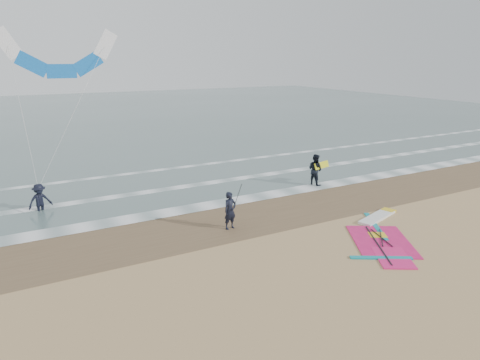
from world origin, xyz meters
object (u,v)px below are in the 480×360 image
windsurf_rig (381,234)px  person_wading (39,194)px  surf_kite (60,58)px  person_walking (315,170)px  person_standing (230,211)px

windsurf_rig → person_wading: 16.52m
windsurf_rig → surf_kite: size_ratio=0.71×
person_walking → surf_kite: surf_kite is taller
person_wading → windsurf_rig: bearing=-53.6°
person_standing → person_wading: person_wading is taller
windsurf_rig → person_wading: (-12.84, 10.36, 0.85)m
person_standing → person_walking: 8.52m
surf_kite → person_walking: bearing=-24.8°
surf_kite → person_wading: bearing=-123.0°
person_standing → person_walking: bearing=14.8°
windsurf_rig → person_walking: size_ratio=2.93×
person_standing → person_wading: size_ratio=0.97×
windsurf_rig → person_standing: size_ratio=3.24×
windsurf_rig → person_walking: person_walking is taller
windsurf_rig → person_standing: 6.72m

